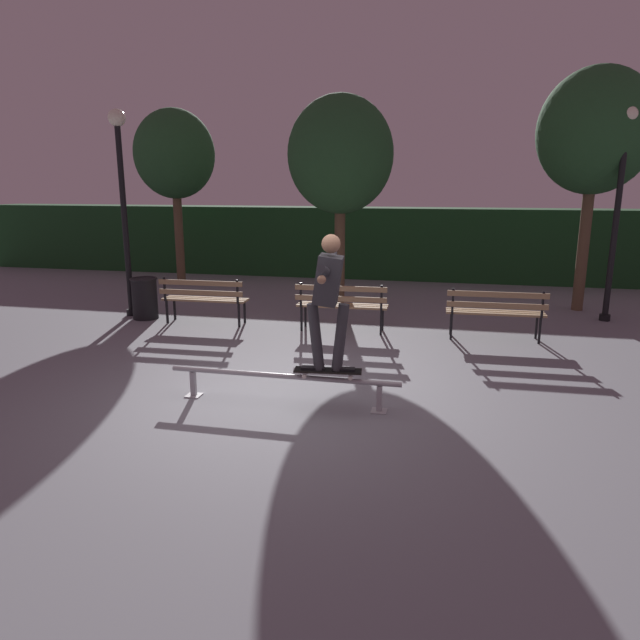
{
  "coord_description": "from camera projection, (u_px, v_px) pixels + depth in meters",
  "views": [
    {
      "loc": [
        1.83,
        -6.34,
        2.55
      ],
      "look_at": [
        0.27,
        0.63,
        0.85
      ],
      "focal_mm": 32.22,
      "sensor_mm": 36.0,
      "label": 1
    }
  ],
  "objects": [
    {
      "name": "lamp_post_left",
      "position": [
        122.0,
        188.0,
        10.87
      ],
      "size": [
        0.32,
        0.32,
        3.9
      ],
      "color": "black",
      "rests_on": "ground"
    },
    {
      "name": "tree_far_left",
      "position": [
        175.0,
        155.0,
        14.34
      ],
      "size": [
        2.0,
        2.0,
        4.38
      ],
      "color": "brown",
      "rests_on": "ground"
    },
    {
      "name": "hedge_backdrop",
      "position": [
        381.0,
        243.0,
        15.92
      ],
      "size": [
        24.0,
        1.2,
        1.92
      ],
      "primitive_type": "cube",
      "color": "#193D1E",
      "rests_on": "ground"
    },
    {
      "name": "grind_rail",
      "position": [
        283.0,
        380.0,
        6.77
      ],
      "size": [
        2.79,
        0.18,
        0.37
      ],
      "color": "#9E9EA3",
      "rests_on": "ground"
    },
    {
      "name": "tree_behind_benches",
      "position": [
        340.0,
        156.0,
        11.64
      ],
      "size": [
        2.15,
        2.15,
        4.31
      ],
      "color": "brown",
      "rests_on": "ground"
    },
    {
      "name": "skateboarder",
      "position": [
        328.0,
        291.0,
        6.4
      ],
      "size": [
        0.63,
        1.4,
        1.56
      ],
      "color": "black",
      "rests_on": "skateboard"
    },
    {
      "name": "tree_far_right",
      "position": [
        595.0,
        132.0,
        11.1
      ],
      "size": [
        2.19,
        2.19,
        4.76
      ],
      "color": "brown",
      "rests_on": "ground"
    },
    {
      "name": "trash_can",
      "position": [
        145.0,
        298.0,
        11.06
      ],
      "size": [
        0.52,
        0.52,
        0.8
      ],
      "color": "black",
      "rests_on": "ground"
    },
    {
      "name": "park_bench_leftmost",
      "position": [
        203.0,
        296.0,
        10.57
      ],
      "size": [
        1.61,
        0.45,
        0.88
      ],
      "color": "black",
      "rests_on": "ground"
    },
    {
      "name": "ground_plane",
      "position": [
        287.0,
        398.0,
        6.99
      ],
      "size": [
        90.0,
        90.0,
        0.0
      ],
      "primitive_type": "plane",
      "color": "slate"
    },
    {
      "name": "park_bench_left_center",
      "position": [
        342.0,
        302.0,
        10.02
      ],
      "size": [
        1.61,
        0.45,
        0.88
      ],
      "color": "black",
      "rests_on": "ground"
    },
    {
      "name": "park_bench_right_center",
      "position": [
        496.0,
        309.0,
        9.48
      ],
      "size": [
        1.61,
        0.45,
        0.88
      ],
      "color": "black",
      "rests_on": "ground"
    },
    {
      "name": "lamp_post_right",
      "position": [
        620.0,
        188.0,
        10.41
      ],
      "size": [
        0.32,
        0.32,
        3.9
      ],
      "color": "black",
      "rests_on": "ground"
    },
    {
      "name": "skateboard",
      "position": [
        328.0,
        371.0,
        6.62
      ],
      "size": [
        0.8,
        0.28,
        0.09
      ],
      "color": "black",
      "rests_on": "grind_rail"
    }
  ]
}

